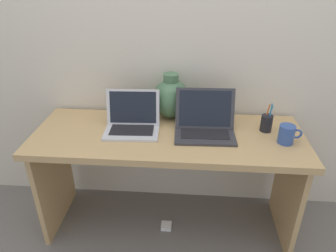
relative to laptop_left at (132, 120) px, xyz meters
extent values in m
plane|color=slate|center=(0.22, -0.04, -0.78)|extent=(6.00, 6.00, 0.00)
cube|color=beige|center=(0.22, 0.29, 0.42)|extent=(4.40, 0.04, 2.40)
cube|color=tan|center=(0.22, -0.04, -0.08)|extent=(1.59, 0.58, 0.04)
cube|color=tan|center=(-0.54, -0.04, -0.44)|extent=(0.03, 0.49, 0.68)
cube|color=tan|center=(0.97, -0.04, -0.44)|extent=(0.03, 0.49, 0.68)
cube|color=silver|center=(0.00, -0.04, -0.05)|extent=(0.33, 0.24, 0.01)
cube|color=black|center=(0.00, -0.04, -0.04)|extent=(0.26, 0.15, 0.00)
cube|color=silver|center=(0.00, 0.05, 0.06)|extent=(0.32, 0.07, 0.21)
cube|color=black|center=(0.00, 0.05, 0.06)|extent=(0.28, 0.07, 0.19)
cube|color=#333338|center=(0.43, -0.04, -0.05)|extent=(0.35, 0.26, 0.01)
cube|color=black|center=(0.43, -0.04, -0.04)|extent=(0.28, 0.16, 0.00)
cube|color=#333338|center=(0.43, 0.05, 0.07)|extent=(0.35, 0.10, 0.23)
cube|color=black|center=(0.43, 0.05, 0.07)|extent=(0.31, 0.09, 0.20)
ellipsoid|color=#47704C|center=(0.22, 0.19, 0.07)|extent=(0.23, 0.23, 0.25)
cylinder|color=#47704C|center=(0.22, 0.19, 0.20)|extent=(0.09, 0.09, 0.05)
cylinder|color=#335199|center=(0.87, -0.09, -0.01)|extent=(0.09, 0.09, 0.11)
torus|color=#335199|center=(0.93, -0.09, 0.00)|extent=(0.06, 0.01, 0.06)
cylinder|color=black|center=(0.79, 0.04, -0.01)|extent=(0.07, 0.07, 0.10)
cylinder|color=#338CBF|center=(0.80, 0.03, 0.05)|extent=(0.01, 0.03, 0.15)
cylinder|color=#338CBF|center=(0.80, 0.04, 0.04)|extent=(0.02, 0.03, 0.13)
cylinder|color=orange|center=(0.79, 0.05, 0.04)|extent=(0.03, 0.01, 0.14)
cube|color=white|center=(0.21, -0.08, -0.76)|extent=(0.07, 0.07, 0.03)
camera|label=1|loc=(0.34, -1.62, 0.84)|focal=33.18mm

